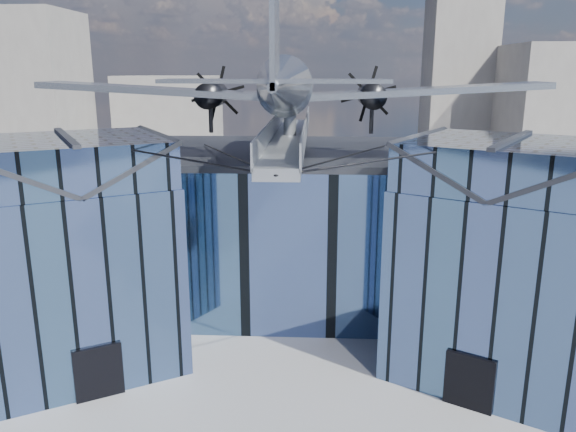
{
  "coord_description": "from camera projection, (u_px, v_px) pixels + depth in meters",
  "views": [
    {
      "loc": [
        1.46,
        -27.35,
        14.89
      ],
      "look_at": [
        0.0,
        2.0,
        7.2
      ],
      "focal_mm": 35.0,
      "sensor_mm": 36.0,
      "label": 1
    }
  ],
  "objects": [
    {
      "name": "ground_plane",
      "position": [
        286.0,
        354.0,
        30.27
      ],
      "size": [
        120.0,
        120.0,
        0.0
      ],
      "primitive_type": "plane",
      "color": "gray"
    },
    {
      "name": "museum",
      "position": [
        291.0,
        226.0,
        34.49
      ],
      "size": [
        32.88,
        24.5,
        17.6
      ],
      "color": "#445F8C",
      "rests_on": "ground"
    },
    {
      "name": "bg_towers",
      "position": [
        316.0,
        106.0,
        76.45
      ],
      "size": [
        77.0,
        24.5,
        26.0
      ],
      "color": "gray",
      "rests_on": "ground"
    }
  ]
}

